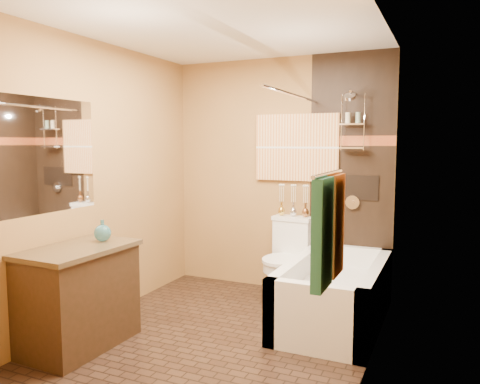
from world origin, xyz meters
The scene contains 23 objects.
floor centered at (0.00, 0.00, 0.00)m, with size 3.00×3.00×0.00m, color black.
wall_left centered at (-1.20, 0.00, 1.25)m, with size 0.02×3.00×2.50m, color #A0713E.
wall_right centered at (1.20, 0.00, 1.25)m, with size 0.02×3.00×2.50m, color #A0713E.
wall_back centered at (0.00, 1.50, 1.25)m, with size 2.40×0.02×2.50m, color #A0713E.
wall_front centered at (0.00, -1.50, 1.25)m, with size 2.40×0.02×2.50m, color #A0713E.
ceiling centered at (0.00, 0.00, 2.50)m, with size 3.00×3.00×0.00m, color silver.
alcove_tile_back centered at (0.78, 1.49, 1.25)m, with size 0.85×0.01×2.50m, color black.
alcove_tile_right centered at (1.19, 0.75, 1.25)m, with size 0.01×1.50×2.50m, color black.
mosaic_band_back centered at (0.78, 1.48, 1.62)m, with size 0.85×0.01×0.10m, color maroon.
mosaic_band_right centered at (1.18, 0.75, 1.62)m, with size 0.01×1.50×0.10m, color maroon.
alcove_niche centered at (0.80, 1.48, 1.15)m, with size 0.50×0.01×0.25m, color black.
shower_fixtures centered at (0.80, 1.38, 1.67)m, with size 0.24×0.33×1.16m.
curtain_rod centered at (0.40, 0.75, 2.02)m, with size 0.03×0.03×1.55m, color silver.
towel_bar centered at (1.15, -1.05, 1.45)m, with size 0.02×0.02×0.55m, color silver.
towel_teal centered at (1.16, -1.18, 1.18)m, with size 0.05×0.22×0.52m, color #227165.
towel_rust centered at (1.16, -0.92, 1.18)m, with size 0.05×0.22×0.52m, color brown.
sunset_painting centered at (0.20, 1.48, 1.55)m, with size 0.90×0.04×0.70m, color orange.
vanity_mirror centered at (-1.19, -0.56, 1.50)m, with size 0.01×1.00×0.90m, color white.
bathtub centered at (0.80, 0.75, 0.22)m, with size 0.80×1.50×0.55m.
toilet centered at (0.20, 1.20, 0.42)m, with size 0.44×0.64×0.83m.
vanity centered at (-0.92, -0.56, 0.40)m, with size 0.57×0.92×0.80m.
teal_bottle centered at (-0.87, -0.32, 0.89)m, with size 0.14×0.14×0.22m, color #29707D, non-canonical shape.
bud_vases centered at (0.20, 1.39, 1.01)m, with size 0.33×0.07×0.33m.
Camera 1 is at (1.69, -3.28, 1.60)m, focal length 35.00 mm.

